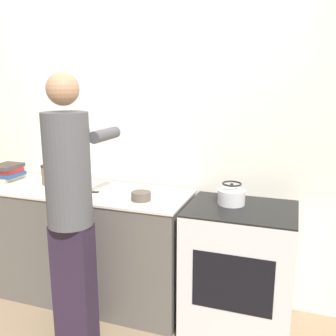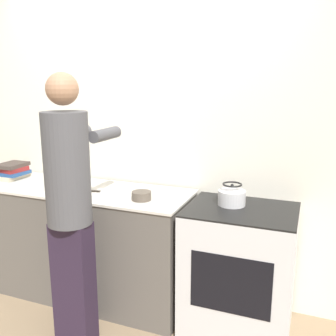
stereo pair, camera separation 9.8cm
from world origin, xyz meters
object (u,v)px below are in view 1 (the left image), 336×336
Objects in this scene: oven at (239,268)px; kettle at (231,195)px; bowl_prep at (141,196)px; cutting_board at (99,194)px; knife at (102,192)px; person at (71,203)px; canister_jar at (49,175)px.

kettle is (-0.08, 0.06, 0.52)m from oven.
bowl_prep is at bearing -171.98° from oven.
bowl_prep is at bearing -2.20° from cutting_board.
bowl_prep reaches higher than knife.
person is at bearing -147.76° from kettle.
oven is 1.26m from person.
bowl_prep is at bearing -14.98° from knife.
oven is 5.63× the size of canister_jar.
oven is 1.16m from cutting_board.
bowl_prep is (-0.62, -0.15, -0.02)m from kettle.
kettle is (0.95, 0.14, 0.03)m from knife.
canister_jar is at bearing 165.26° from cutting_board.
kettle is at bearing 13.97° from bowl_prep.
kettle is 0.64m from bowl_prep.
person reaches higher than cutting_board.
person is 8.10× the size of knife.
knife is 0.33m from bowl_prep.
person is 0.45m from cutting_board.
knife reaches higher than oven.
kettle is 1.35× the size of bowl_prep.
oven is 4.74× the size of kettle.
oven is at bearing -34.43° from kettle.
oven is 4.07× the size of knife.
cutting_board is (-0.05, 0.44, -0.07)m from person.
person reaches higher than bowl_prep.
knife is (-1.03, -0.08, 0.49)m from oven.
knife is 1.57× the size of bowl_prep.
person reaches higher than knife.
knife reaches higher than cutting_board.
cutting_board is (-1.05, -0.09, 0.47)m from oven.
canister_jar is at bearing 177.93° from oven.
bowl_prep reaches higher than cutting_board.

